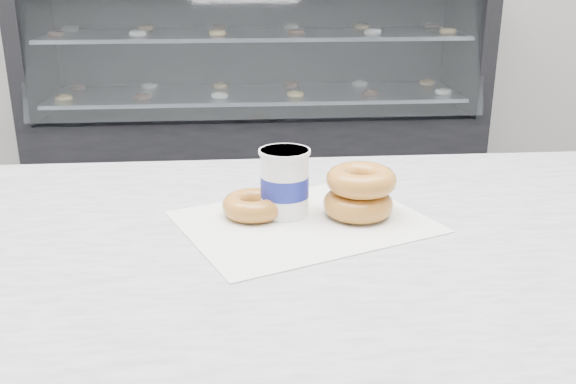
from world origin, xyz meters
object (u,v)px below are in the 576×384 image
(donut_single, at_px, (253,205))
(donut_stack, at_px, (360,192))
(coffee_cup, at_px, (285,182))
(display_case, at_px, (257,109))

(donut_single, xyz_separation_m, donut_stack, (0.16, -0.01, 0.02))
(coffee_cup, bearing_deg, display_case, 96.43)
(donut_stack, height_order, coffee_cup, coffee_cup)
(display_case, bearing_deg, donut_single, -92.09)
(display_case, height_order, donut_stack, display_case)
(display_case, height_order, coffee_cup, display_case)
(donut_single, xyz_separation_m, coffee_cup, (0.05, 0.00, 0.03))
(donut_stack, bearing_deg, donut_single, 176.14)
(display_case, xyz_separation_m, coffee_cup, (-0.05, -2.64, 0.46))
(donut_single, height_order, donut_stack, donut_stack)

